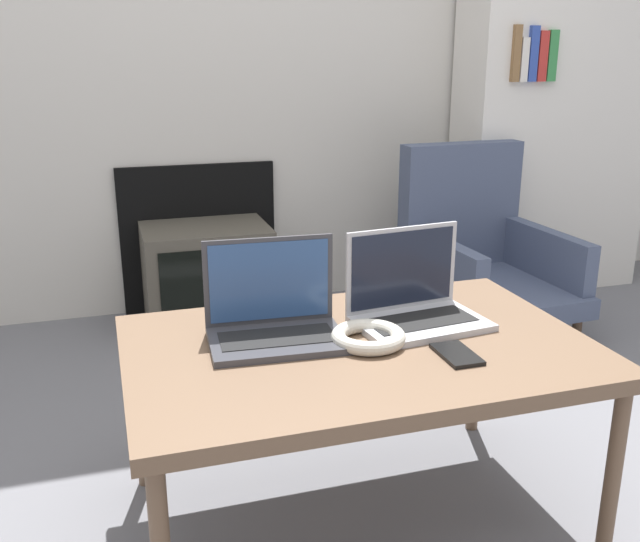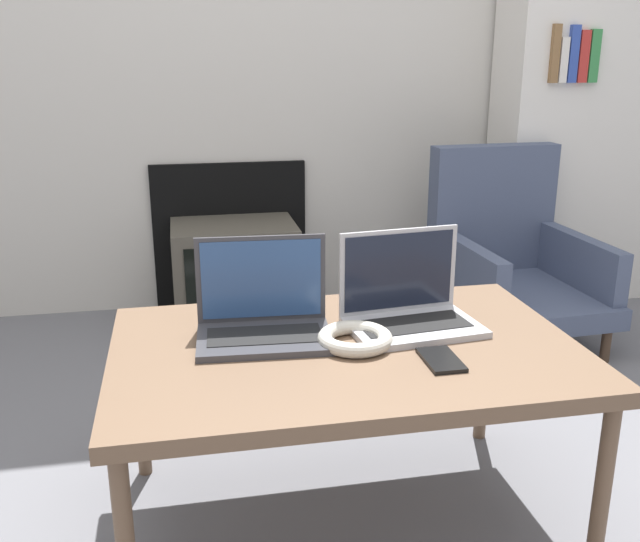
% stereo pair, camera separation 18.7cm
% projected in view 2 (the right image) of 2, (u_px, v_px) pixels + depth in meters
% --- Properties ---
extents(wall_back, '(7.00, 0.08, 2.60)m').
position_uv_depth(wall_back, '(255.00, 3.00, 2.94)').
color(wall_back, beige).
rests_on(wall_back, ground_plane).
extents(table, '(1.05, 0.69, 0.47)m').
position_uv_depth(table, '(346.00, 359.00, 1.63)').
color(table, brown).
rests_on(table, ground_plane).
extents(laptop_left, '(0.32, 0.22, 0.23)m').
position_uv_depth(laptop_left, '(263.00, 315.00, 1.66)').
color(laptop_left, '#38383D').
rests_on(laptop_left, table).
extents(laptop_right, '(0.33, 0.24, 0.23)m').
position_uv_depth(laptop_right, '(408.00, 304.00, 1.72)').
color(laptop_right, '#B2B2B7').
rests_on(laptop_right, table).
extents(headphones, '(0.17, 0.17, 0.03)m').
position_uv_depth(headphones, '(355.00, 339.00, 1.61)').
color(headphones, beige).
rests_on(headphones, table).
extents(phone, '(0.07, 0.13, 0.01)m').
position_uv_depth(phone, '(441.00, 360.00, 1.53)').
color(phone, black).
rests_on(phone, table).
extents(tv, '(0.51, 0.38, 0.42)m').
position_uv_depth(tv, '(235.00, 272.00, 3.01)').
color(tv, '#4C473D').
rests_on(tv, ground_plane).
extents(armchair, '(0.57, 0.68, 0.73)m').
position_uv_depth(armchair, '(508.00, 254.00, 2.87)').
color(armchair, '#47516B').
rests_on(armchair, ground_plane).
extents(bookshelf, '(0.89, 0.32, 1.77)m').
position_uv_depth(bookshelf, '(598.00, 101.00, 3.15)').
color(bookshelf, silver).
rests_on(bookshelf, ground_plane).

